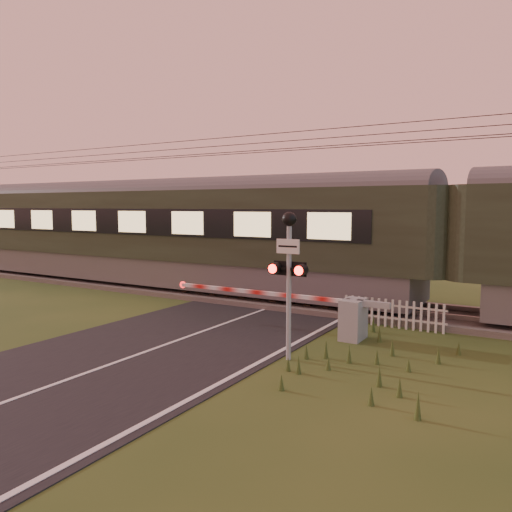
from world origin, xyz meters
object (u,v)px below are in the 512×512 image
Objects in this scene: train at (454,241)px; boom_gate at (341,315)px; crossing_signal at (289,259)px; picket_fence at (392,313)px.

boom_gate is (-2.17, -3.68, -1.83)m from train.
boom_gate is at bearing 82.09° from crossing_signal.
crossing_signal is at bearing -97.91° from boom_gate.
picket_fence is at bearing -124.53° from train.
train is 6.61m from crossing_signal.
picket_fence is (1.20, 4.22, -1.90)m from crossing_signal.
boom_gate is 2.25× the size of picket_fence.
picket_fence is (0.87, 1.79, -0.19)m from boom_gate.
picket_fence is at bearing 74.08° from crossing_signal.
train reaches higher than picket_fence.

